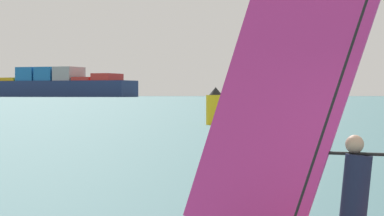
# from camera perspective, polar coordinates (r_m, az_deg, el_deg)

# --- Properties ---
(windsurfer) EXTENTS (3.44, 2.00, 4.05)m
(windsurfer) POSITION_cam_1_polar(r_m,az_deg,el_deg) (10.76, 8.53, -3.36)
(windsurfer) COLOR red
(windsurfer) RESTS_ON ground_plane
(cargo_ship) EXTENTS (153.18, 88.60, 35.47)m
(cargo_ship) POSITION_cam_1_polar(r_m,az_deg,el_deg) (688.34, -9.88, 1.48)
(cargo_ship) COLOR navy
(cargo_ship) RESTS_ON ground_plane
(channel_buoy) EXTENTS (1.21, 1.21, 2.38)m
(channel_buoy) POSITION_cam_1_polar(r_m,az_deg,el_deg) (56.22, 1.52, 0.02)
(channel_buoy) COLOR yellow
(channel_buoy) RESTS_ON ground_plane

